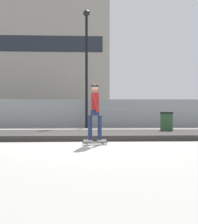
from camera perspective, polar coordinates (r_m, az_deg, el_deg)
ground_plane at (r=8.59m, az=-1.49°, el=-6.96°), size 120.00×120.00×0.00m
gravel_berm at (r=11.18m, az=-1.73°, el=-4.77°), size 10.67×3.30×0.20m
skateboard at (r=8.61m, az=-0.88°, el=-6.55°), size 0.81×0.25×0.07m
skater at (r=8.55m, az=-0.88°, el=0.55°), size 0.72×0.59×1.84m
chain_fence at (r=17.88m, az=-2.03°, el=-0.24°), size 22.81×0.06×1.85m
street_lamp at (r=17.53m, az=-2.65°, el=11.76°), size 0.44×0.44×7.45m
parked_car_near at (r=21.04m, az=-17.94°, el=-0.44°), size 4.50×2.16×1.66m
parked_car_mid at (r=20.69m, az=0.50°, el=-0.44°), size 4.51×2.17×1.66m
parked_car_far at (r=21.53m, az=17.43°, el=-0.42°), size 4.53×2.21×1.66m
library_building at (r=51.32m, az=-14.24°, el=9.35°), size 27.60×15.18×18.47m
trash_bin at (r=12.62m, az=14.04°, el=-2.31°), size 0.59×0.59×1.03m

